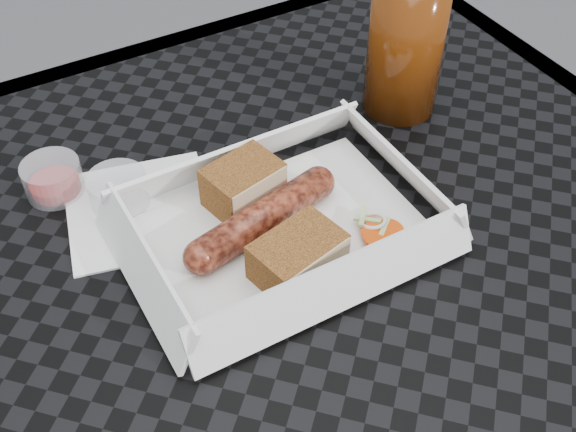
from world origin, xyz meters
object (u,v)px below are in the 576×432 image
object	(u,v)px
bratwurst	(263,218)
drink_glass	(406,39)
food_tray	(282,233)
patio_table	(299,362)

from	to	relation	value
bratwurst	drink_glass	xyz separation A→B (m)	(0.20, 0.09, 0.06)
food_tray	drink_glass	xyz separation A→B (m)	(0.19, 0.10, 0.07)
bratwurst	drink_glass	distance (m)	0.22
patio_table	drink_glass	distance (m)	0.31
patio_table	bratwurst	distance (m)	0.12
patio_table	food_tray	bearing A→B (deg)	70.91
food_tray	patio_table	bearing A→B (deg)	-109.09
drink_glass	patio_table	bearing A→B (deg)	-141.54
food_tray	drink_glass	bearing A→B (deg)	27.37
patio_table	bratwurst	bearing A→B (deg)	81.85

